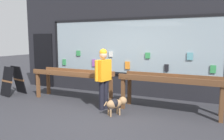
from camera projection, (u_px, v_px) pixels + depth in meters
ground_plane at (100, 116)px, 5.31m from camera, size 40.00×40.00×0.00m
shopfront_facade at (131, 43)px, 7.26m from camera, size 8.94×0.29×3.53m
display_table_left at (73, 76)px, 6.73m from camera, size 2.60×0.70×0.93m
display_table_right at (170, 83)px, 5.53m from camera, size 2.60×0.71×0.96m
person_browsing at (103, 75)px, 5.76m from camera, size 0.31×0.64×1.62m
small_dog at (116, 103)px, 5.38m from camera, size 0.47×0.53×0.44m
sandwich_board_sign at (13, 80)px, 7.41m from camera, size 0.71×0.76×0.96m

